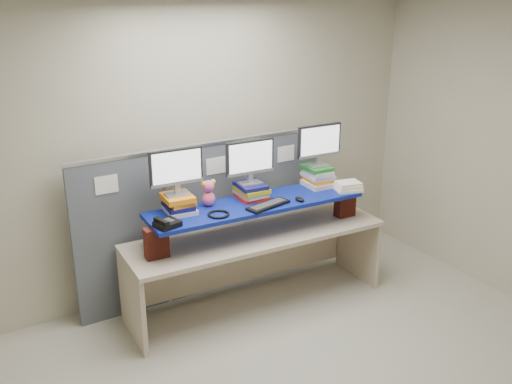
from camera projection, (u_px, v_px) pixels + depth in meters
room at (321, 219)px, 3.88m from camera, size 5.00×4.00×2.80m
cubicle_partition at (207, 219)px, 5.53m from camera, size 2.60×0.06×1.53m
desk at (256, 248)px, 5.32m from camera, size 2.48×0.84×0.75m
brick_pier_left at (156, 243)px, 4.75m from camera, size 0.20×0.12×0.27m
brick_pier_right at (345, 203)px, 5.62m from camera, size 0.20×0.12×0.27m
blue_board at (256, 204)px, 5.18m from camera, size 2.05×0.61×0.04m
book_stack_left at (179, 203)px, 4.93m from camera, size 0.28×0.32×0.16m
book_stack_center at (251, 191)px, 5.25m from camera, size 0.27×0.31×0.14m
book_stack_right at (318, 176)px, 5.57m from camera, size 0.28×0.32×0.20m
monitor_left at (176, 169)px, 4.82m from camera, size 0.47×0.14×0.41m
monitor_center at (250, 159)px, 5.14m from camera, size 0.47×0.14×0.41m
monitor_right at (319, 143)px, 5.46m from camera, size 0.47×0.14×0.41m
keyboard at (268, 205)px, 5.07m from camera, size 0.44×0.23×0.03m
mouse at (300, 199)px, 5.20m from camera, size 0.09×0.12×0.04m
desk_phone at (167, 223)px, 4.63m from camera, size 0.22×0.21×0.08m
headset at (219, 214)px, 4.87m from camera, size 0.20×0.20×0.02m
plush_toy at (209, 193)px, 5.05m from camera, size 0.14×0.11×0.24m
binder_stack at (348, 186)px, 5.46m from camera, size 0.28×0.25×0.09m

